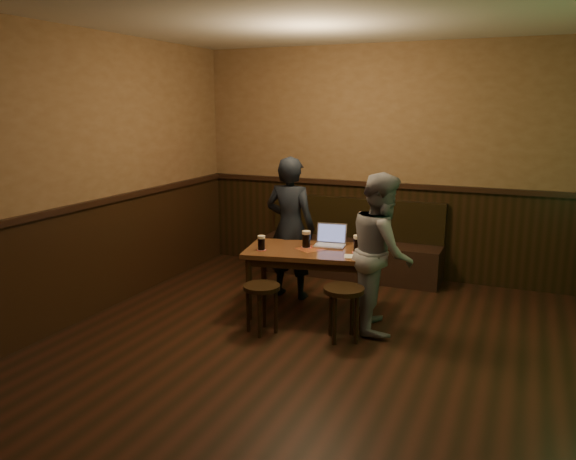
# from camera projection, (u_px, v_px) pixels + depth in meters

# --- Properties ---
(room) EXTENTS (5.04, 6.04, 2.84)m
(room) POSITION_uv_depth(u_px,v_px,m) (315.00, 222.00, 4.34)
(room) COLOR black
(room) RESTS_ON ground
(bench) EXTENTS (2.20, 0.50, 0.95)m
(bench) POSITION_uv_depth(u_px,v_px,m) (351.00, 251.00, 6.97)
(bench) COLOR black
(bench) RESTS_ON ground
(pub_table) EXTENTS (1.38, 0.95, 0.68)m
(pub_table) POSITION_uv_depth(u_px,v_px,m) (310.00, 258.00, 5.62)
(pub_table) COLOR #512D17
(pub_table) RESTS_ON ground
(stool_left) EXTENTS (0.42, 0.42, 0.46)m
(stool_left) POSITION_uv_depth(u_px,v_px,m) (262.00, 295.00, 5.19)
(stool_left) COLOR black
(stool_left) RESTS_ON ground
(stool_right) EXTENTS (0.45, 0.45, 0.49)m
(stool_right) POSITION_uv_depth(u_px,v_px,m) (344.00, 298.00, 5.01)
(stool_right) COLOR black
(stool_right) RESTS_ON ground
(pint_left) EXTENTS (0.10, 0.10, 0.15)m
(pint_left) POSITION_uv_depth(u_px,v_px,m) (261.00, 243.00, 5.55)
(pint_left) COLOR red
(pint_left) RESTS_ON pub_table
(pint_mid) EXTENTS (0.11, 0.11, 0.17)m
(pint_mid) POSITION_uv_depth(u_px,v_px,m) (306.00, 239.00, 5.65)
(pint_mid) COLOR red
(pint_mid) RESTS_ON pub_table
(pint_right) EXTENTS (0.11, 0.11, 0.17)m
(pint_right) POSITION_uv_depth(u_px,v_px,m) (358.00, 244.00, 5.45)
(pint_right) COLOR red
(pint_right) RESTS_ON pub_table
(laptop) EXTENTS (0.34, 0.29, 0.22)m
(laptop) POSITION_uv_depth(u_px,v_px,m) (330.00, 240.00, 5.74)
(laptop) COLOR silver
(laptop) RESTS_ON pub_table
(menu) EXTENTS (0.25, 0.21, 0.00)m
(menu) POSITION_uv_depth(u_px,v_px,m) (356.00, 256.00, 5.32)
(menu) COLOR silver
(menu) RESTS_ON pub_table
(person_suit) EXTENTS (0.58, 0.40, 1.56)m
(person_suit) POSITION_uv_depth(u_px,v_px,m) (290.00, 228.00, 6.10)
(person_suit) COLOR black
(person_suit) RESTS_ON ground
(person_grey) EXTENTS (0.76, 0.86, 1.49)m
(person_grey) POSITION_uv_depth(u_px,v_px,m) (382.00, 252.00, 5.22)
(person_grey) COLOR gray
(person_grey) RESTS_ON ground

